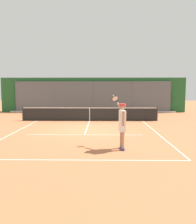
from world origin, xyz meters
TOP-DOWN VIEW (x-y plane):
  - ground_plane at (0.00, 0.00)m, footprint 60.00×60.00m
  - court_line_markings at (0.00, 1.63)m, footprint 7.68×9.22m
  - fence_backdrop at (-0.00, -10.00)m, footprint 17.99×1.37m
  - tennis_net at (0.00, -3.71)m, footprint 9.87×0.09m
  - tennis_player at (-1.67, 4.08)m, footprint 0.55×1.44m
  - tennis_ball_mid_court at (4.09, -2.12)m, footprint 0.07×0.07m

SIDE VIEW (x-z plane):
  - ground_plane at x=0.00m, z-range 0.00..0.00m
  - court_line_markings at x=0.00m, z-range 0.00..0.01m
  - tennis_ball_mid_court at x=4.09m, z-range 0.00..0.07m
  - tennis_net at x=0.00m, z-range -0.04..1.03m
  - tennis_player at x=-1.67m, z-range 0.03..2.12m
  - fence_backdrop at x=0.00m, z-range -0.01..3.35m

